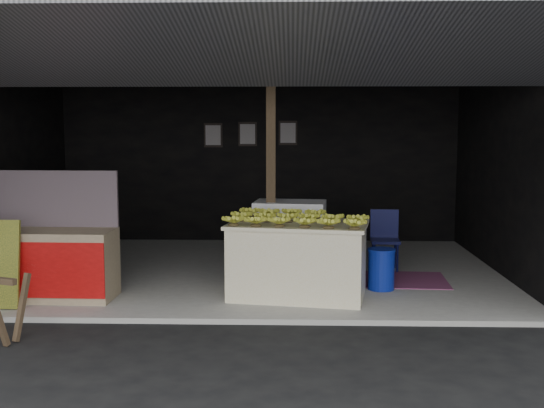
{
  "coord_description": "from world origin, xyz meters",
  "views": [
    {
      "loc": [
        0.58,
        -6.95,
        2.09
      ],
      "look_at": [
        0.32,
        1.55,
        1.1
      ],
      "focal_mm": 45.0,
      "sensor_mm": 36.0,
      "label": 1
    }
  ],
  "objects_px": {
    "water_barrel": "(381,270)",
    "plastic_chair": "(385,235)",
    "white_crate": "(290,240)",
    "neighbor_stall": "(52,260)",
    "banana_table": "(298,260)"
  },
  "relations": [
    {
      "from": "water_barrel",
      "to": "plastic_chair",
      "type": "relative_size",
      "value": 0.57
    },
    {
      "from": "water_barrel",
      "to": "neighbor_stall",
      "type": "bearing_deg",
      "value": -171.94
    },
    {
      "from": "white_crate",
      "to": "neighbor_stall",
      "type": "xyz_separation_m",
      "value": [
        -2.78,
        -1.18,
        -0.06
      ]
    },
    {
      "from": "plastic_chair",
      "to": "neighbor_stall",
      "type": "bearing_deg",
      "value": -153.99
    },
    {
      "from": "banana_table",
      "to": "neighbor_stall",
      "type": "relative_size",
      "value": 1.17
    },
    {
      "from": "neighbor_stall",
      "to": "water_barrel",
      "type": "xyz_separation_m",
      "value": [
        3.91,
        0.55,
        -0.21
      ]
    },
    {
      "from": "white_crate",
      "to": "neighbor_stall",
      "type": "height_order",
      "value": "neighbor_stall"
    },
    {
      "from": "white_crate",
      "to": "water_barrel",
      "type": "xyz_separation_m",
      "value": [
        1.13,
        -0.63,
        -0.27
      ]
    },
    {
      "from": "neighbor_stall",
      "to": "water_barrel",
      "type": "relative_size",
      "value": 3.11
    },
    {
      "from": "plastic_chair",
      "to": "white_crate",
      "type": "bearing_deg",
      "value": -153.69
    },
    {
      "from": "water_barrel",
      "to": "plastic_chair",
      "type": "distance_m",
      "value": 1.26
    },
    {
      "from": "banana_table",
      "to": "plastic_chair",
      "type": "xyz_separation_m",
      "value": [
        1.23,
        1.61,
        0.05
      ]
    },
    {
      "from": "neighbor_stall",
      "to": "water_barrel",
      "type": "bearing_deg",
      "value": 9.66
    },
    {
      "from": "white_crate",
      "to": "plastic_chair",
      "type": "relative_size",
      "value": 1.22
    },
    {
      "from": "white_crate",
      "to": "neighbor_stall",
      "type": "relative_size",
      "value": 0.69
    }
  ]
}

